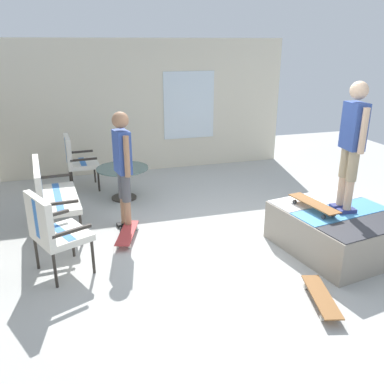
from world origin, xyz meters
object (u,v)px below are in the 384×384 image
patio_chair_near_house (76,158)px  skate_ramp (340,229)px  person_skater (352,139)px  skateboard_by_bench (127,233)px  skateboard_spare (321,297)px  patio_chair_by_wall (52,228)px  person_watching (123,163)px  skateboard_on_ramp (314,204)px  patio_table (123,177)px  patio_bench (49,191)px

patio_chair_near_house → skate_ramp: bearing=-136.2°
patio_chair_near_house → person_skater: size_ratio=0.62×
skateboard_by_bench → skateboard_spare: size_ratio=1.00×
patio_chair_by_wall → person_watching: 1.50m
skateboard_spare → skateboard_on_ramp: skateboard_on_ramp is taller
patio_table → person_watching: bearing=174.2°
patio_bench → person_skater: person_skater is taller
skateboard_by_bench → patio_chair_by_wall: bearing=126.6°
patio_bench → skateboard_by_bench: (-0.59, -1.01, -0.53)m
skate_ramp → skateboard_by_bench: bearing=68.2°
skate_ramp → patio_chair_near_house: bearing=43.8°
patio_chair_near_house → person_watching: 2.13m
skateboard_on_ramp → skateboard_by_bench: bearing=67.7°
person_skater → patio_bench: bearing=65.9°
patio_table → skateboard_on_ramp: bearing=-139.7°
skate_ramp → person_skater: size_ratio=1.38×
patio_table → person_watching: 1.39m
patio_chair_by_wall → patio_table: patio_chair_by_wall is taller
patio_chair_by_wall → person_watching: person_watching is taller
patio_table → skateboard_on_ramp: (-2.56, -2.17, 0.23)m
patio_chair_near_house → patio_chair_by_wall: (-3.05, 0.35, 0.00)m
patio_table → person_watching: (-1.24, 0.13, 0.62)m
skateboard_by_bench → skateboard_on_ramp: skateboard_on_ramp is taller
patio_bench → person_skater: bearing=-114.1°
skate_ramp → patio_chair_near_house: (3.43, 3.29, 0.34)m
skateboard_spare → skateboard_by_bench: bearing=39.9°
patio_chair_near_house → person_skater: 4.83m
patio_chair_by_wall → skateboard_by_bench: (0.70, -0.94, -0.53)m
patio_table → skateboard_spare: 4.05m
patio_table → skateboard_spare: bearing=-156.6°
skate_ramp → person_skater: 1.23m
skateboard_spare → patio_table: bearing=23.4°
skateboard_by_bench → person_watching: bearing=-6.2°
skate_ramp → skateboard_spare: (-1.03, 0.93, -0.19)m
person_watching → skateboard_on_ramp: bearing=-119.9°
patio_bench → patio_table: size_ratio=1.43×
patio_table → skateboard_spare: patio_table is taller
patio_chair_near_house → skateboard_spare: 5.07m
patio_bench → skateboard_by_bench: 1.29m
person_skater → skateboard_on_ramp: 0.95m
person_skater → patio_chair_by_wall: bearing=84.1°
skate_ramp → skateboard_on_ramp: 0.53m
patio_chair_by_wall → skateboard_on_ramp: size_ratio=1.24×
patio_chair_near_house → skateboard_on_ramp: (-3.31, -2.93, 0.02)m
patio_chair_near_house → skateboard_by_bench: patio_chair_near_house is taller
skate_ramp → person_watching: person_watching is taller
skateboard_on_ramp → person_watching: bearing=60.1°
patio_chair_near_house → skateboard_on_ramp: size_ratio=1.24×
patio_chair_near_house → skateboard_on_ramp: 4.42m
skateboard_spare → skate_ramp: bearing=-42.1°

